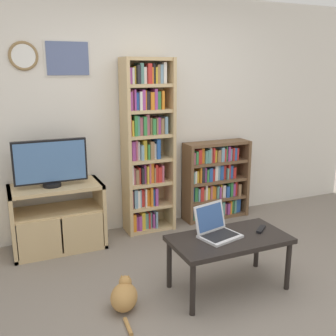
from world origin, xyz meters
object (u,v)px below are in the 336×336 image
(tv_stand, at_px, (58,217))
(bookshelf_short, at_px, (214,181))
(bookshelf_tall, at_px, (146,146))
(television, at_px, (50,163))
(laptop, at_px, (216,228))
(cat, at_px, (124,296))
(remote_near_laptop, at_px, (261,229))
(coffee_table, at_px, (229,243))

(tv_stand, xyz_separation_m, bookshelf_short, (1.91, 0.14, 0.13))
(bookshelf_tall, bearing_deg, bookshelf_short, 1.05)
(television, bearing_deg, bookshelf_short, 4.54)
(laptop, distance_m, cat, 0.91)
(bookshelf_short, bearing_deg, remote_near_laptop, -105.11)
(bookshelf_short, height_order, remote_near_laptop, bookshelf_short)
(bookshelf_short, xyz_separation_m, cat, (-1.61, -1.42, -0.36))
(television, distance_m, coffee_table, 1.88)
(television, distance_m, bookshelf_tall, 1.06)
(tv_stand, height_order, cat, tv_stand)
(bookshelf_short, relative_size, remote_near_laptop, 6.33)
(bookshelf_short, bearing_deg, laptop, -119.77)
(tv_stand, xyz_separation_m, television, (-0.04, -0.01, 0.57))
(television, relative_size, bookshelf_short, 0.74)
(tv_stand, xyz_separation_m, cat, (0.29, -1.28, -0.24))
(bookshelf_short, relative_size, cat, 1.89)
(bookshelf_short, relative_size, coffee_table, 0.98)
(coffee_table, bearing_deg, television, 132.22)
(bookshelf_tall, distance_m, laptop, 1.48)
(tv_stand, relative_size, cat, 1.80)
(cat, bearing_deg, laptop, 26.35)
(bookshelf_short, distance_m, cat, 2.18)
(bookshelf_short, bearing_deg, television, -175.46)
(remote_near_laptop, height_order, cat, remote_near_laptop)
(laptop, bearing_deg, cat, 165.87)
(bookshelf_tall, xyz_separation_m, remote_near_laptop, (0.50, -1.46, -0.51))
(television, xyz_separation_m, laptop, (1.13, -1.27, -0.39))
(bookshelf_short, xyz_separation_m, laptop, (-0.81, -1.42, 0.06))
(television, bearing_deg, tv_stand, 17.24)
(bookshelf_tall, xyz_separation_m, coffee_table, (0.17, -1.48, -0.57))
(tv_stand, height_order, laptop, laptop)
(tv_stand, relative_size, remote_near_laptop, 6.00)
(remote_near_laptop, distance_m, cat, 1.27)
(laptop, distance_m, remote_near_laptop, 0.42)
(coffee_table, height_order, cat, coffee_table)
(tv_stand, relative_size, laptop, 2.43)
(television, relative_size, remote_near_laptop, 4.65)
(television, xyz_separation_m, bookshelf_short, (1.94, 0.15, -0.45))
(television, bearing_deg, bookshelf_tall, 7.50)
(tv_stand, xyz_separation_m, bookshelf_tall, (1.01, 0.13, 0.64))
(tv_stand, distance_m, television, 0.58)
(laptop, height_order, cat, laptop)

